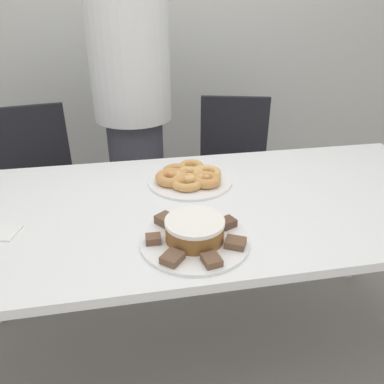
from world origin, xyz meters
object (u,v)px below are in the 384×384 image
Objects in this scene: plate_cake at (195,240)px; frosted_cake at (195,229)px; plate_donuts at (190,181)px; office_chair_right at (232,182)px; person_standing at (133,109)px; napkin at (0,233)px; office_chair_left at (40,198)px.

frosted_cake is at bearing 180.00° from plate_cake.
plate_donuts is at bearing 81.81° from plate_cake.
plate_cake is (-0.42, -1.02, 0.34)m from office_chair_right.
napkin is (-0.45, -0.90, -0.12)m from person_standing.
office_chair_left reaches higher than plate_cake.
plate_cake is at bearing -98.19° from plate_donuts.
plate_donuts is at bearing -50.17° from office_chair_left.
frosted_cake is (0.13, -1.05, -0.08)m from person_standing.
napkin is (-1.00, -0.87, 0.34)m from office_chair_right.
office_chair_left and office_chair_right have the same top height.
person_standing is at bearing -168.75° from office_chair_right.
plate_cake is at bearing -97.53° from office_chair_right.
napkin is at bearing 165.62° from plate_cake.
office_chair_right is (0.55, -0.04, -0.46)m from person_standing.
office_chair_left is (-0.54, -0.03, -0.46)m from person_standing.
plate_donuts is at bearing -105.47° from office_chair_right.
napkin is at bearing -123.94° from office_chair_right.
office_chair_right reaches higher than napkin.
frosted_cake reaches higher than plate_donuts.
napkin is at bearing 165.62° from frosted_cake.
plate_cake and plate_donuts have the same top height.
office_chair_right is at bearing -3.72° from person_standing.
plate_cake is at bearing 0.00° from frosted_cake.
plate_donuts is 2.68× the size of napkin.
frosted_cake is (-0.06, -0.40, 0.04)m from plate_donuts.
plate_donuts is at bearing 81.81° from frosted_cake.
frosted_cake is at bearing -97.53° from office_chair_right.
office_chair_left reaches higher than plate_donuts.
person_standing is at bearing -5.92° from office_chair_left.
office_chair_right reaches higher than plate_cake.
plate_cake is 0.59m from napkin.
napkin is (-0.58, 0.15, -0.00)m from plate_cake.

